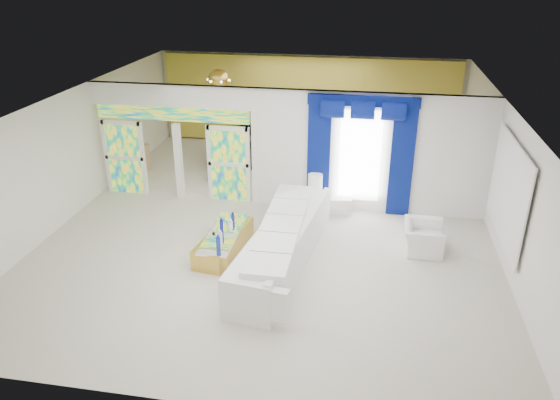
% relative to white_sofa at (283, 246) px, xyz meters
% --- Properties ---
extents(floor, '(12.00, 12.00, 0.00)m').
position_rel_white_sofa_xyz_m(floor, '(-0.50, 1.98, -0.42)').
color(floor, '#B7AF9E').
rests_on(floor, ground).
extents(dividing_wall, '(5.70, 0.18, 3.00)m').
position_rel_white_sofa_xyz_m(dividing_wall, '(1.65, 2.98, 1.08)').
color(dividing_wall, white).
rests_on(dividing_wall, ground).
extents(dividing_header, '(4.30, 0.18, 0.55)m').
position_rel_white_sofa_xyz_m(dividing_header, '(-3.35, 2.98, 2.31)').
color(dividing_header, white).
rests_on(dividing_header, dividing_wall).
extents(stained_panel_left, '(0.95, 0.04, 2.00)m').
position_rel_white_sofa_xyz_m(stained_panel_left, '(-4.78, 2.98, 0.58)').
color(stained_panel_left, '#994C3F').
rests_on(stained_panel_left, ground).
extents(stained_panel_right, '(0.95, 0.04, 2.00)m').
position_rel_white_sofa_xyz_m(stained_panel_right, '(-1.93, 2.98, 0.58)').
color(stained_panel_right, '#994C3F').
rests_on(stained_panel_right, ground).
extents(stained_transom, '(4.00, 0.05, 0.35)m').
position_rel_white_sofa_xyz_m(stained_transom, '(-3.35, 2.98, 1.83)').
color(stained_transom, '#994C3F').
rests_on(stained_transom, dividing_header).
extents(window_pane, '(1.00, 0.02, 2.30)m').
position_rel_white_sofa_xyz_m(window_pane, '(1.40, 2.88, 1.03)').
color(window_pane, white).
rests_on(window_pane, dividing_wall).
extents(blue_drape_left, '(0.55, 0.10, 2.80)m').
position_rel_white_sofa_xyz_m(blue_drape_left, '(0.40, 2.85, 0.98)').
color(blue_drape_left, '#030543').
rests_on(blue_drape_left, ground).
extents(blue_drape_right, '(0.55, 0.10, 2.80)m').
position_rel_white_sofa_xyz_m(blue_drape_right, '(2.40, 2.85, 0.98)').
color(blue_drape_right, '#030543').
rests_on(blue_drape_right, ground).
extents(blue_pelmet, '(2.60, 0.12, 0.25)m').
position_rel_white_sofa_xyz_m(blue_pelmet, '(1.40, 2.85, 2.40)').
color(blue_pelmet, '#030543').
rests_on(blue_pelmet, dividing_wall).
extents(wall_mirror, '(0.04, 2.70, 1.90)m').
position_rel_white_sofa_xyz_m(wall_mirror, '(4.44, 0.98, 1.13)').
color(wall_mirror, white).
rests_on(wall_mirror, ground).
extents(gold_curtains, '(9.70, 0.12, 2.90)m').
position_rel_white_sofa_xyz_m(gold_curtains, '(-0.50, 7.88, 1.08)').
color(gold_curtains, gold).
rests_on(gold_curtains, ground).
extents(white_sofa, '(1.54, 4.46, 0.83)m').
position_rel_white_sofa_xyz_m(white_sofa, '(0.00, 0.00, 0.00)').
color(white_sofa, silver).
rests_on(white_sofa, ground).
extents(coffee_table, '(0.91, 2.00, 0.43)m').
position_rel_white_sofa_xyz_m(coffee_table, '(-1.35, 0.30, -0.20)').
color(coffee_table, gold).
rests_on(coffee_table, ground).
extents(console_table, '(1.27, 0.54, 0.41)m').
position_rel_white_sofa_xyz_m(console_table, '(0.66, 2.65, -0.21)').
color(console_table, white).
rests_on(console_table, ground).
extents(table_lamp, '(0.36, 0.36, 0.58)m').
position_rel_white_sofa_xyz_m(table_lamp, '(0.36, 2.65, 0.28)').
color(table_lamp, white).
rests_on(table_lamp, console_table).
extents(armchair, '(0.88, 1.00, 0.63)m').
position_rel_white_sofa_xyz_m(armchair, '(2.90, 1.08, -0.10)').
color(armchair, silver).
rests_on(armchair, ground).
extents(grand_piano, '(1.71, 2.01, 0.88)m').
position_rel_white_sofa_xyz_m(grand_piano, '(-2.43, 5.96, 0.02)').
color(grand_piano, black).
rests_on(grand_piano, ground).
extents(piano_bench, '(0.93, 0.54, 0.29)m').
position_rel_white_sofa_xyz_m(piano_bench, '(-2.43, 4.36, -0.27)').
color(piano_bench, black).
rests_on(piano_bench, ground).
extents(tv_console, '(0.63, 0.59, 0.80)m').
position_rel_white_sofa_xyz_m(tv_console, '(-5.17, 4.57, -0.02)').
color(tv_console, '#A78053').
rests_on(tv_console, ground).
extents(chandelier, '(0.60, 0.60, 0.60)m').
position_rel_white_sofa_xyz_m(chandelier, '(-2.80, 5.38, 2.23)').
color(chandelier, gold).
rests_on(chandelier, ceiling).
extents(decanters, '(0.20, 1.28, 0.29)m').
position_rel_white_sofa_xyz_m(decanters, '(-1.33, 0.25, 0.12)').
color(decanters, navy).
rests_on(decanters, coffee_table).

